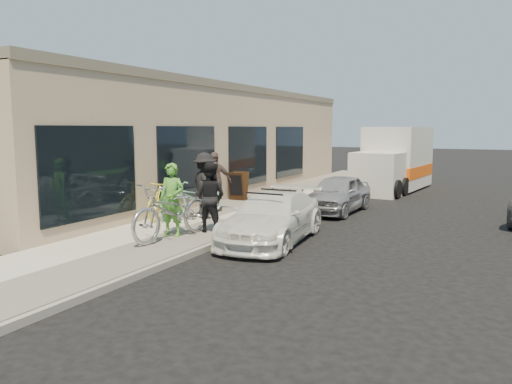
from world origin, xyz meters
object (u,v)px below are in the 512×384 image
(bystander_a, at_px, (205,186))
(moving_truck, at_px, (394,162))
(sandwich_board, at_px, (238,186))
(cruiser_bike_b, at_px, (196,197))
(cruiser_bike_a, at_px, (164,203))
(cruiser_bike_c, at_px, (167,199))
(sedan_white, at_px, (272,217))
(woman_rider, at_px, (172,200))
(man_standing, at_px, (210,197))
(sedan_silver, at_px, (337,194))
(tandem_bike, at_px, (173,211))
(bike_rack, at_px, (166,198))
(bystander_b, at_px, (214,181))

(bystander_a, bearing_deg, moving_truck, -71.89)
(sandwich_board, height_order, cruiser_bike_b, cruiser_bike_b)
(cruiser_bike_a, distance_m, cruiser_bike_c, 0.13)
(sedan_white, relative_size, woman_rider, 2.41)
(sandwich_board, xyz_separation_m, man_standing, (1.99, -4.99, 0.34))
(sedan_silver, xyz_separation_m, cruiser_bike_c, (-3.56, -4.06, 0.11))
(sedan_white, relative_size, cruiser_bike_c, 2.26)
(woman_rider, bearing_deg, cruiser_bike_a, 125.71)
(moving_truck, xyz_separation_m, cruiser_bike_a, (-4.07, -10.71, -0.59))
(moving_truck, xyz_separation_m, tandem_bike, (-2.37, -12.60, -0.41))
(sedan_white, relative_size, man_standing, 2.43)
(bike_rack, bearing_deg, cruiser_bike_a, -83.21)
(sedan_silver, relative_size, bystander_a, 1.89)
(sandwich_board, xyz_separation_m, bystander_a, (0.90, -3.50, 0.41))
(bystander_a, bearing_deg, man_standing, 161.47)
(bike_rack, relative_size, moving_truck, 0.16)
(cruiser_bike_c, bearing_deg, sedan_white, -12.06)
(sandwich_board, distance_m, bystander_a, 3.64)
(sedan_white, xyz_separation_m, cruiser_bike_a, (-3.56, 0.56, 0.03))
(sedan_silver, xyz_separation_m, bystander_b, (-3.15, -2.27, 0.45))
(sedan_white, xyz_separation_m, sedan_silver, (0.09, 4.67, 0.01))
(tandem_bike, bearing_deg, sedan_silver, 78.79)
(tandem_bike, bearing_deg, sandwich_board, 112.10)
(sedan_silver, distance_m, cruiser_bike_b, 4.53)
(sedan_silver, bearing_deg, cruiser_bike_a, -129.43)
(man_standing, xyz_separation_m, bystander_a, (-1.09, 1.49, 0.07))
(man_standing, relative_size, cruiser_bike_a, 1.12)
(bike_rack, height_order, tandem_bike, tandem_bike)
(man_standing, xyz_separation_m, cruiser_bike_a, (-2.04, 0.85, -0.39))
(woman_rider, bearing_deg, sedan_silver, 62.87)
(bike_rack, height_order, woman_rider, woman_rider)
(moving_truck, xyz_separation_m, cruiser_bike_b, (-3.62, -9.81, -0.53))
(moving_truck, bearing_deg, bike_rack, -105.88)
(moving_truck, relative_size, cruiser_bike_c, 3.11)
(bike_rack, xyz_separation_m, tandem_bike, (1.72, -2.04, 0.08))
(woman_rider, xyz_separation_m, bystander_b, (-1.00, 3.49, 0.04))
(sedan_white, bearing_deg, cruiser_bike_b, 149.91)
(cruiser_bike_a, xyz_separation_m, bystander_a, (0.95, 0.64, 0.46))
(woman_rider, bearing_deg, cruiser_bike_c, 123.21)
(moving_truck, relative_size, cruiser_bike_a, 3.73)
(sedan_silver, xyz_separation_m, moving_truck, (0.42, 6.60, 0.61))
(sandwich_board, xyz_separation_m, tandem_bike, (1.65, -6.03, 0.14))
(bystander_a, bearing_deg, cruiser_bike_b, 6.70)
(sandwich_board, xyz_separation_m, cruiser_bike_c, (0.03, -4.09, 0.05))
(cruiser_bike_c, bearing_deg, woman_rider, -52.24)
(cruiser_bike_b, distance_m, cruiser_bike_c, 0.93)
(bike_rack, relative_size, sedan_white, 0.22)
(cruiser_bike_a, xyz_separation_m, cruiser_bike_c, (0.09, 0.05, 0.09))
(tandem_bike, distance_m, cruiser_bike_c, 2.52)
(cruiser_bike_b, bearing_deg, bystander_a, -9.45)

